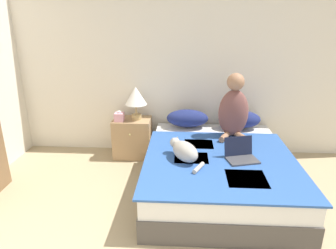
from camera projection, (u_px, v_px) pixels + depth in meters
wall_back at (192, 62)px, 3.98m from camera, size 5.74×0.05×2.55m
bed at (218, 170)px, 3.33m from camera, size 1.57×1.94×0.45m
pillow_near at (187, 118)px, 3.99m from camera, size 0.55×0.30×0.23m
pillow_far at (239, 119)px, 3.95m from camera, size 0.55×0.30×0.23m
person_sitting at (234, 109)px, 3.60m from camera, size 0.37×0.36×0.78m
cat_tabby at (184, 151)px, 3.05m from camera, size 0.38×0.51×0.20m
laptop_open at (241, 155)px, 3.07m from camera, size 0.36×0.32×0.22m
nightstand at (133, 138)px, 4.12m from camera, size 0.50×0.39×0.54m
table_lamp at (136, 97)px, 3.92m from camera, size 0.29×0.29×0.44m
tissue_box at (119, 117)px, 3.94m from camera, size 0.12×0.12×0.14m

